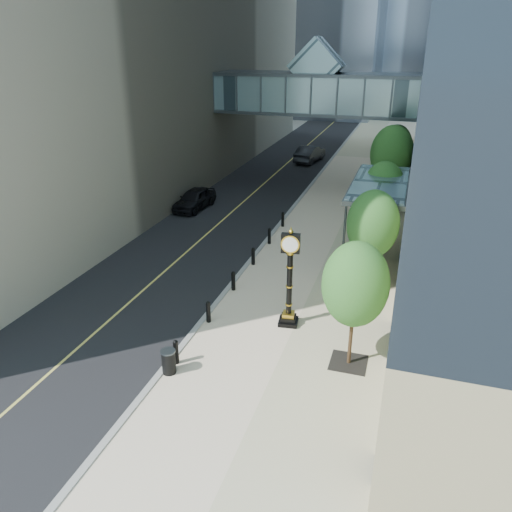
{
  "coord_description": "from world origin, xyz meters",
  "views": [
    {
      "loc": [
        5.01,
        -13.28,
        11.49
      ],
      "look_at": [
        -0.86,
        5.29,
        3.01
      ],
      "focal_mm": 35.0,
      "sensor_mm": 36.0,
      "label": 1
    }
  ],
  "objects_px": {
    "trash_bin": "(169,362)",
    "pedestrian": "(379,275)",
    "street_clock": "(289,285)",
    "car_near": "(195,199)",
    "car_far": "(310,154)"
  },
  "relations": [
    {
      "from": "trash_bin",
      "to": "car_far",
      "type": "height_order",
      "value": "car_far"
    },
    {
      "from": "trash_bin",
      "to": "pedestrian",
      "type": "xyz_separation_m",
      "value": [
        6.81,
        9.16,
        0.36
      ]
    },
    {
      "from": "street_clock",
      "to": "car_far",
      "type": "height_order",
      "value": "street_clock"
    },
    {
      "from": "car_far",
      "to": "street_clock",
      "type": "bearing_deg",
      "value": 108.24
    },
    {
      "from": "pedestrian",
      "to": "trash_bin",
      "type": "bearing_deg",
      "value": 40.02
    },
    {
      "from": "street_clock",
      "to": "trash_bin",
      "type": "distance_m",
      "value": 5.99
    },
    {
      "from": "street_clock",
      "to": "pedestrian",
      "type": "relative_size",
      "value": 2.7
    },
    {
      "from": "pedestrian",
      "to": "car_near",
      "type": "bearing_deg",
      "value": -46.99
    },
    {
      "from": "street_clock",
      "to": "car_near",
      "type": "height_order",
      "value": "street_clock"
    },
    {
      "from": "trash_bin",
      "to": "pedestrian",
      "type": "distance_m",
      "value": 11.42
    },
    {
      "from": "trash_bin",
      "to": "car_near",
      "type": "height_order",
      "value": "car_near"
    },
    {
      "from": "car_far",
      "to": "pedestrian",
      "type": "bearing_deg",
      "value": 116.64
    },
    {
      "from": "street_clock",
      "to": "car_far",
      "type": "relative_size",
      "value": 0.88
    },
    {
      "from": "trash_bin",
      "to": "street_clock",
      "type": "bearing_deg",
      "value": 54.44
    },
    {
      "from": "street_clock",
      "to": "trash_bin",
      "type": "relative_size",
      "value": 4.87
    }
  ]
}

